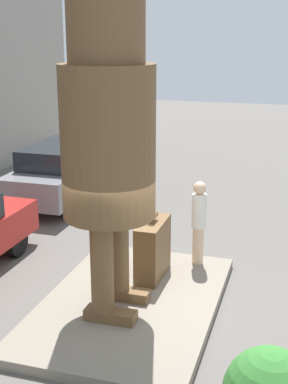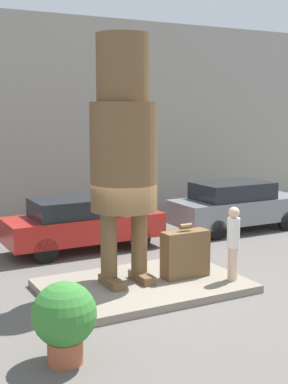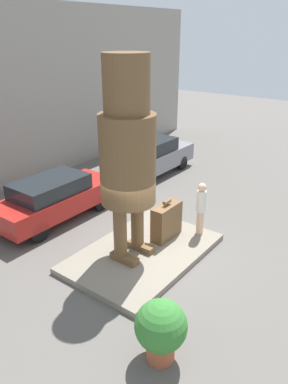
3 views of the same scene
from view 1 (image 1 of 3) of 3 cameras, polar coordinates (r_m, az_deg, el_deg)
ground_plane at (r=9.87m, az=-1.42°, el=-12.31°), size 60.00×60.00×0.00m
pedestal at (r=9.82m, az=-1.43°, el=-11.86°), size 4.63×3.02×0.18m
statue_figure at (r=8.44m, az=-3.88°, el=7.64°), size 1.52×1.52×5.61m
giant_suitcase at (r=10.44m, az=0.94°, el=-6.07°), size 1.16×0.43×1.31m
tourist at (r=10.92m, az=5.87°, el=-2.90°), size 0.30×0.30×1.75m
parked_car_grey at (r=15.92m, az=-8.45°, el=2.32°), size 4.76×1.82×1.69m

